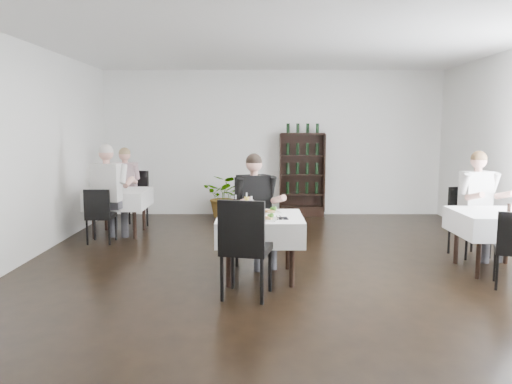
# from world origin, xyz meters

# --- Properties ---
(room_shell) EXTENTS (9.00, 9.00, 9.00)m
(room_shell) POSITION_xyz_m (0.00, 0.00, 1.50)
(room_shell) COLOR black
(room_shell) RESTS_ON ground
(wine_shelf) EXTENTS (0.90, 0.28, 1.75)m
(wine_shelf) POSITION_xyz_m (0.60, 4.31, 0.85)
(wine_shelf) COLOR black
(wine_shelf) RESTS_ON ground
(main_table) EXTENTS (1.03, 1.03, 0.77)m
(main_table) POSITION_xyz_m (-0.30, 0.00, 0.62)
(main_table) COLOR black
(main_table) RESTS_ON ground
(left_table) EXTENTS (0.98, 0.98, 0.77)m
(left_table) POSITION_xyz_m (-2.70, 2.50, 0.62)
(left_table) COLOR black
(left_table) RESTS_ON ground
(right_table) EXTENTS (0.98, 0.98, 0.77)m
(right_table) POSITION_xyz_m (2.70, 0.30, 0.62)
(right_table) COLOR black
(right_table) RESTS_ON ground
(potted_tree) EXTENTS (0.99, 0.93, 0.87)m
(potted_tree) POSITION_xyz_m (-1.00, 4.11, 0.44)
(potted_tree) COLOR #275B1F
(potted_tree) RESTS_ON ground
(main_chair_far) EXTENTS (0.53, 0.54, 1.14)m
(main_chair_far) POSITION_xyz_m (-0.38, 0.82, 0.65)
(main_chair_far) COLOR black
(main_chair_far) RESTS_ON ground
(main_chair_near) EXTENTS (0.60, 0.60, 1.09)m
(main_chair_near) POSITION_xyz_m (-0.47, -0.77, 0.62)
(main_chair_near) COLOR black
(main_chair_near) RESTS_ON ground
(left_chair_far) EXTENTS (0.62, 0.63, 1.03)m
(left_chair_far) POSITION_xyz_m (-2.62, 3.19, 0.59)
(left_chair_far) COLOR black
(left_chair_far) RESTS_ON ground
(left_chair_near) EXTENTS (0.40, 0.41, 0.88)m
(left_chair_near) POSITION_xyz_m (-2.82, 1.79, 0.50)
(left_chair_near) COLOR black
(left_chair_near) RESTS_ON ground
(right_chair_far) EXTENTS (0.54, 0.55, 0.98)m
(right_chair_far) POSITION_xyz_m (2.69, 1.12, 0.56)
(right_chair_far) COLOR black
(right_chair_far) RESTS_ON ground
(diner_main) EXTENTS (0.67, 0.70, 1.49)m
(diner_main) POSITION_xyz_m (-0.35, 0.58, 0.87)
(diner_main) COLOR #3A3A41
(diner_main) RESTS_ON ground
(diner_left_far) EXTENTS (0.58, 0.59, 1.47)m
(diner_left_far) POSITION_xyz_m (-2.78, 3.16, 0.85)
(diner_left_far) COLOR #3A3A41
(diner_left_far) RESTS_ON ground
(diner_left_near) EXTENTS (0.63, 0.64, 1.57)m
(diner_left_near) POSITION_xyz_m (-2.70, 1.97, 0.91)
(diner_left_near) COLOR #3A3A41
(diner_left_near) RESTS_ON ground
(diner_right_far) EXTENTS (0.63, 0.66, 1.51)m
(diner_right_far) POSITION_xyz_m (2.80, 0.98, 0.88)
(diner_right_far) COLOR #3A3A41
(diner_right_far) RESTS_ON ground
(plate_far) EXTENTS (0.31, 0.31, 0.08)m
(plate_far) POSITION_xyz_m (-0.17, 0.19, 0.79)
(plate_far) COLOR white
(plate_far) RESTS_ON main_table
(plate_near) EXTENTS (0.28, 0.28, 0.07)m
(plate_near) POSITION_xyz_m (-0.22, -0.26, 0.79)
(plate_near) COLOR white
(plate_near) RESTS_ON main_table
(pilsner_dark) EXTENTS (0.06, 0.06, 0.26)m
(pilsner_dark) POSITION_xyz_m (-0.59, 0.01, 0.88)
(pilsner_dark) COLOR black
(pilsner_dark) RESTS_ON main_table
(pilsner_lager) EXTENTS (0.06, 0.06, 0.26)m
(pilsner_lager) POSITION_xyz_m (-0.46, 0.16, 0.88)
(pilsner_lager) COLOR gold
(pilsner_lager) RESTS_ON main_table
(coke_bottle) EXTENTS (0.06, 0.06, 0.24)m
(coke_bottle) POSITION_xyz_m (-0.40, 0.05, 0.86)
(coke_bottle) COLOR silver
(coke_bottle) RESTS_ON main_table
(napkin_cutlery) EXTENTS (0.21, 0.22, 0.02)m
(napkin_cutlery) POSITION_xyz_m (-0.08, -0.19, 0.78)
(napkin_cutlery) COLOR black
(napkin_cutlery) RESTS_ON main_table
(pepper_mill) EXTENTS (0.05, 0.05, 0.11)m
(pepper_mill) POSITION_xyz_m (2.85, 0.27, 0.83)
(pepper_mill) COLOR black
(pepper_mill) RESTS_ON right_table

